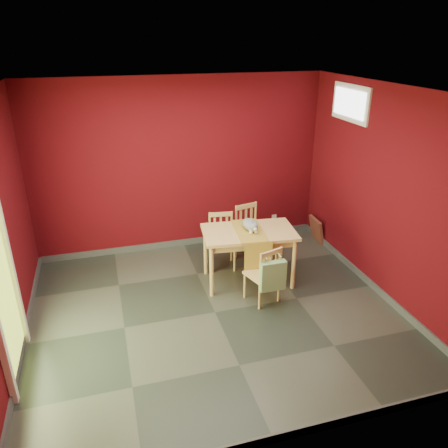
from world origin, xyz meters
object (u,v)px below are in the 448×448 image
object	(u,v)px
chair_far_right	(250,232)
tote_bag	(273,276)
chair_near	(264,274)
picture_frame	(316,229)
cat	(250,223)
dining_table	(249,237)
chair_far_left	(222,240)

from	to	relation	value
chair_far_right	tote_bag	xyz separation A→B (m)	(-0.18, -1.36, 0.04)
chair_near	picture_frame	world-z (taller)	chair_near
chair_near	picture_frame	xyz separation A→B (m)	(1.51, 1.46, -0.20)
tote_bag	cat	world-z (taller)	cat
chair_near	tote_bag	world-z (taller)	chair_near
cat	chair_far_right	bearing A→B (deg)	67.46
chair_far_right	cat	size ratio (longest dim) A/B	2.23
dining_table	chair_near	distance (m)	0.60
dining_table	picture_frame	size ratio (longest dim) A/B	3.24
chair_far_right	dining_table	bearing A→B (deg)	-111.47
chair_far_left	chair_near	xyz separation A→B (m)	(0.26, -1.07, -0.01)
picture_frame	chair_far_right	bearing A→B (deg)	-167.23
chair_far_left	chair_far_right	xyz separation A→B (m)	(0.48, 0.09, 0.02)
chair_far_left	chair_near	bearing A→B (deg)	-76.40
tote_bag	picture_frame	bearing A→B (deg)	48.28
chair_far_right	cat	world-z (taller)	cat
chair_far_left	tote_bag	distance (m)	1.30
dining_table	cat	xyz separation A→B (m)	(0.03, 0.05, 0.19)
cat	picture_frame	xyz separation A→B (m)	(1.51, 0.87, -0.68)
dining_table	chair_far_left	world-z (taller)	chair_far_left
chair_far_left	picture_frame	bearing A→B (deg)	12.27
chair_far_left	chair_near	size ratio (longest dim) A/B	1.03
chair_near	picture_frame	size ratio (longest dim) A/B	1.95
chair_near	cat	distance (m)	0.75
chair_far_left	tote_bag	world-z (taller)	chair_far_left
cat	chair_near	bearing A→B (deg)	-91.75
chair_far_right	picture_frame	bearing A→B (deg)	12.77
dining_table	tote_bag	size ratio (longest dim) A/B	2.89
chair_far_left	tote_bag	bearing A→B (deg)	-76.83
dining_table	chair_near	world-z (taller)	chair_near
chair_far_left	cat	bearing A→B (deg)	-62.10
chair_far_left	chair_near	world-z (taller)	chair_far_left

